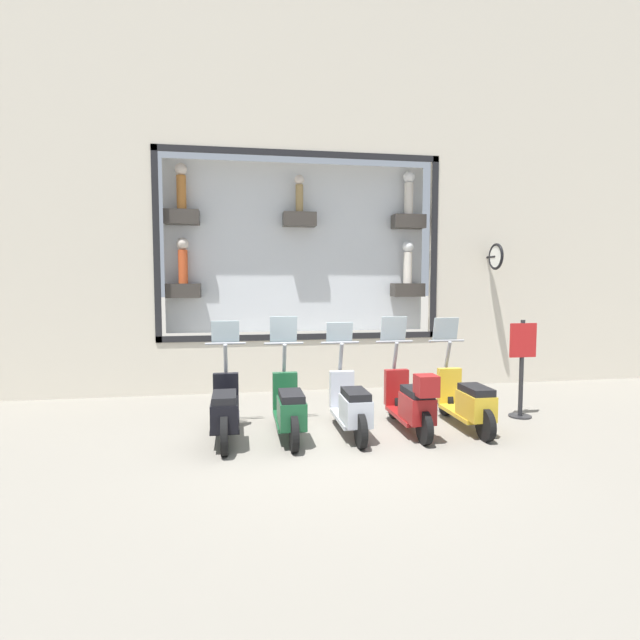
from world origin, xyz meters
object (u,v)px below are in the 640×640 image
Objects in this scene: scooter_red_1 at (412,402)px; scooter_silver_2 at (351,406)px; shop_sign_post at (522,365)px; scooter_yellow_0 at (467,402)px; scooter_green_3 at (289,408)px; scooter_black_4 at (225,410)px.

scooter_silver_2 is (0.06, 0.89, -0.04)m from scooter_red_1.
scooter_red_1 reaches higher than shop_sign_post.
scooter_green_3 is (0.00, 2.66, 0.01)m from scooter_yellow_0.
scooter_silver_2 is at bearing 99.08° from shop_sign_post.
scooter_yellow_0 is at bearing -89.99° from scooter_silver_2.
scooter_yellow_0 is at bearing -85.94° from scooter_red_1.
scooter_green_3 is (0.00, 0.89, 0.01)m from scooter_silver_2.
scooter_silver_2 is 3.00m from shop_sign_post.
scooter_silver_2 is at bearing 90.01° from scooter_yellow_0.
scooter_green_3 is (0.07, 1.77, -0.03)m from scooter_red_1.
scooter_black_4 is (0.07, 2.66, -0.03)m from scooter_red_1.
scooter_red_1 reaches higher than scooter_silver_2.
scooter_green_3 is at bearing 96.94° from shop_sign_post.
scooter_black_4 is (0.00, 3.54, 0.02)m from scooter_yellow_0.
scooter_silver_2 is at bearing 85.97° from scooter_red_1.
scooter_green_3 is 3.87m from shop_sign_post.
scooter_red_1 is (-0.06, 0.89, 0.05)m from scooter_yellow_0.
scooter_black_4 is at bearing 95.63° from shop_sign_post.
scooter_yellow_0 is 1.77m from scooter_silver_2.
scooter_green_3 is at bearing 87.85° from scooter_red_1.
scooter_black_4 is 4.74m from shop_sign_post.
scooter_red_1 is at bearing 94.06° from scooter_yellow_0.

